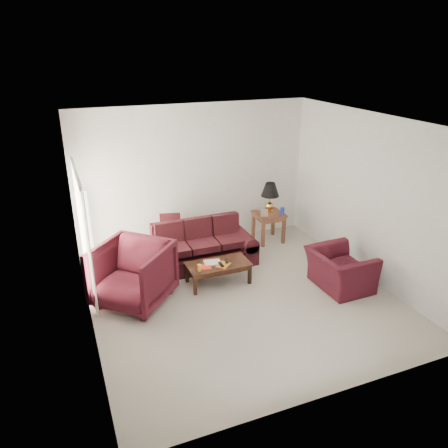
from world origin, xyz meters
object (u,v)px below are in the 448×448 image
(floor_lamp, at_px, (86,230))
(armchair_left, at_px, (132,274))
(coffee_table, at_px, (218,273))
(armchair_right, at_px, (340,270))
(sofa, at_px, (201,245))
(end_table, at_px, (268,227))

(floor_lamp, bearing_deg, armchair_left, -71.19)
(floor_lamp, xyz_separation_m, coffee_table, (2.12, -1.58, -0.58))
(armchair_right, bearing_deg, sofa, 48.68)
(sofa, distance_m, armchair_left, 1.73)
(end_table, relative_size, armchair_right, 0.62)
(end_table, distance_m, armchair_left, 3.55)
(sofa, height_order, armchair_left, armchair_left)
(armchair_right, bearing_deg, coffee_table, 63.44)
(floor_lamp, distance_m, coffee_table, 2.70)
(armchair_left, bearing_deg, sofa, 72.65)
(armchair_right, bearing_deg, armchair_left, 75.11)
(end_table, xyz_separation_m, armchair_left, (-3.26, -1.40, 0.20))
(sofa, bearing_deg, end_table, 17.02)
(armchair_right, relative_size, coffee_table, 0.93)
(floor_lamp, bearing_deg, sofa, -21.36)
(sofa, relative_size, floor_lamp, 1.36)
(floor_lamp, relative_size, coffee_table, 1.36)
(armchair_right, bearing_deg, end_table, 5.58)
(end_table, bearing_deg, sofa, -162.37)
(end_table, relative_size, floor_lamp, 0.43)
(sofa, height_order, armchair_right, sofa)
(sofa, xyz_separation_m, armchair_right, (2.02, -1.71, -0.09))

